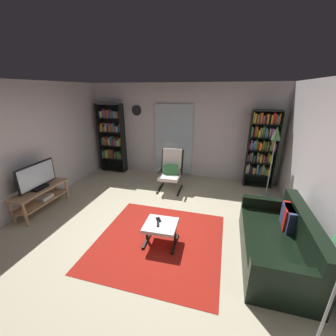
# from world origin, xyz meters

# --- Properties ---
(ground_plane) EXTENTS (7.02, 7.02, 0.00)m
(ground_plane) POSITION_xyz_m (0.00, 0.00, 0.00)
(ground_plane) COLOR #BBB193
(wall_back) EXTENTS (5.60, 0.06, 2.60)m
(wall_back) POSITION_xyz_m (0.00, 2.90, 1.30)
(wall_back) COLOR silver
(wall_back) RESTS_ON ground
(wall_left) EXTENTS (0.06, 6.00, 2.60)m
(wall_left) POSITION_xyz_m (-2.70, 0.00, 1.30)
(wall_left) COLOR silver
(wall_left) RESTS_ON ground
(glass_door_panel) EXTENTS (1.10, 0.01, 2.00)m
(glass_door_panel) POSITION_xyz_m (-0.23, 2.83, 1.05)
(glass_door_panel) COLOR silver
(area_rug) EXTENTS (2.08, 2.06, 0.01)m
(area_rug) POSITION_xyz_m (0.29, -0.21, 0.00)
(area_rug) COLOR maroon
(area_rug) RESTS_ON ground
(tv_stand) EXTENTS (0.41, 1.20, 0.51)m
(tv_stand) POSITION_xyz_m (-2.37, 0.09, 0.33)
(tv_stand) COLOR tan
(tv_stand) RESTS_ON ground
(television) EXTENTS (0.20, 0.88, 0.54)m
(television) POSITION_xyz_m (-2.37, 0.08, 0.76)
(television) COLOR black
(television) RESTS_ON tv_stand
(bookshelf_near_tv) EXTENTS (0.76, 0.30, 2.04)m
(bookshelf_near_tv) POSITION_xyz_m (-2.11, 2.66, 1.07)
(bookshelf_near_tv) COLOR black
(bookshelf_near_tv) RESTS_ON ground
(bookshelf_near_sofa) EXTENTS (0.69, 0.30, 1.96)m
(bookshelf_near_sofa) POSITION_xyz_m (2.12, 2.64, 1.08)
(bookshelf_near_sofa) COLOR black
(bookshelf_near_sofa) RESTS_ON ground
(leather_sofa) EXTENTS (0.87, 1.76, 0.80)m
(leather_sofa) POSITION_xyz_m (2.12, -0.12, 0.30)
(leather_sofa) COLOR black
(leather_sofa) RESTS_ON ground
(lounge_armchair) EXTENTS (0.57, 0.66, 1.02)m
(lounge_armchair) POSITION_xyz_m (-0.04, 1.83, 0.53)
(lounge_armchair) COLOR black
(lounge_armchair) RESTS_ON ground
(ottoman) EXTENTS (0.54, 0.50, 0.37)m
(ottoman) POSITION_xyz_m (0.33, -0.24, 0.30)
(ottoman) COLOR white
(ottoman) RESTS_ON ground
(tv_remote) EXTENTS (0.08, 0.15, 0.02)m
(tv_remote) POSITION_xyz_m (0.29, -0.26, 0.38)
(tv_remote) COLOR black
(tv_remote) RESTS_ON ottoman
(cell_phone) EXTENTS (0.13, 0.15, 0.01)m
(cell_phone) POSITION_xyz_m (0.26, -0.14, 0.37)
(cell_phone) COLOR black
(cell_phone) RESTS_ON ottoman
(floor_lamp_by_shelf) EXTENTS (0.22, 0.22, 1.66)m
(floor_lamp_by_shelf) POSITION_xyz_m (2.29, 2.08, 1.36)
(floor_lamp_by_shelf) COLOR #A5A5AD
(floor_lamp_by_shelf) RESTS_ON ground
(wall_clock) EXTENTS (0.29, 0.03, 0.29)m
(wall_clock) POSITION_xyz_m (-1.33, 2.82, 1.85)
(wall_clock) COLOR silver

